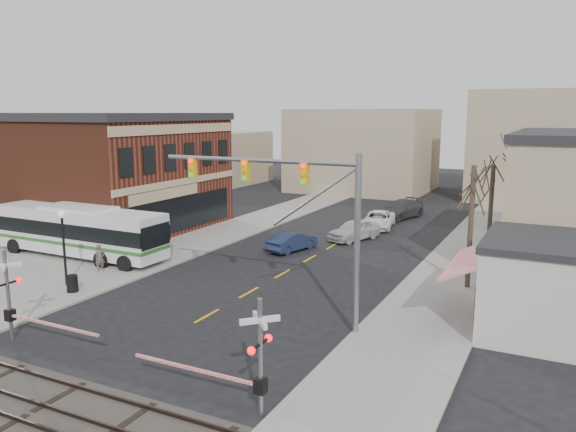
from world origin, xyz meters
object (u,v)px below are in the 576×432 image
object	(u,v)px
car_b	(292,241)
car_d	(400,209)
street_lamp	(63,232)
car_a	(354,230)
transit_bus	(80,230)
rr_crossing_west	(15,297)
pedestrian_near	(100,258)
traffic_signal_mast	(299,202)
pedestrian_far	(131,247)
car_c	(378,220)
trash_bin	(72,284)
rr_crossing_east	(249,357)

from	to	relation	value
car_b	car_d	size ratio (longest dim) A/B	0.72
street_lamp	car_a	xyz separation A→B (m)	(10.46, 18.29, -2.38)
transit_bus	street_lamp	size ratio (longest dim) A/B	3.06
rr_crossing_west	pedestrian_near	xyz separation A→B (m)	(-4.42, 9.22, -1.00)
car_a	car_b	bearing A→B (deg)	-96.34
car_d	pedestrian_near	size ratio (longest dim) A/B	3.38
traffic_signal_mast	pedestrian_far	bearing A→B (deg)	161.30
street_lamp	car_b	bearing A→B (deg)	59.49
traffic_signal_mast	rr_crossing_west	xyz separation A→B (m)	(-9.90, -7.16, -3.77)
rr_crossing_west	car_c	bearing A→B (deg)	77.67
car_b	pedestrian_far	size ratio (longest dim) A/B	2.33
rr_crossing_west	trash_bin	xyz separation A→B (m)	(-2.90, 5.64, -1.39)
traffic_signal_mast	pedestrian_near	bearing A→B (deg)	171.83
transit_bus	trash_bin	bearing A→B (deg)	-46.62
rr_crossing_west	car_a	distance (m)	25.52
rr_crossing_east	car_a	xyz separation A→B (m)	(-5.63, 25.43, -1.18)
rr_crossing_west	pedestrian_far	xyz separation A→B (m)	(-4.53, 12.05, -0.96)
transit_bus	pedestrian_far	distance (m)	4.01
street_lamp	pedestrian_far	xyz separation A→B (m)	(-0.31, 5.63, -2.15)
trash_bin	car_b	xyz separation A→B (m)	(6.40, 13.88, 0.11)
rr_crossing_west	car_c	size ratio (longest dim) A/B	1.10
car_a	trash_bin	bearing A→B (deg)	-94.10
traffic_signal_mast	rr_crossing_east	bearing A→B (deg)	-75.95
rr_crossing_east	trash_bin	distance (m)	16.14
street_lamp	car_c	bearing A→B (deg)	65.39
transit_bus	trash_bin	world-z (taller)	transit_bus
car_a	car_b	distance (m)	5.88
pedestrian_near	street_lamp	bearing A→B (deg)	-155.65
rr_crossing_east	pedestrian_near	xyz separation A→B (m)	(-16.29, 9.93, -1.00)
trash_bin	pedestrian_near	bearing A→B (deg)	112.96
trash_bin	car_b	size ratio (longest dim) A/B	0.22
car_c	traffic_signal_mast	bearing A→B (deg)	-91.14
street_lamp	car_b	size ratio (longest dim) A/B	1.02
transit_bus	trash_bin	xyz separation A→B (m)	(5.49, -5.81, -1.30)
street_lamp	trash_bin	xyz separation A→B (m)	(1.32, -0.78, -2.59)
pedestrian_near	car_b	bearing A→B (deg)	-17.29
rr_crossing_east	car_d	size ratio (longest dim) A/B	0.98
traffic_signal_mast	car_a	world-z (taller)	traffic_signal_mast
rr_crossing_east	car_a	size ratio (longest dim) A/B	1.21
street_lamp	car_c	world-z (taller)	street_lamp
car_c	car_d	xyz separation A→B (m)	(0.44, 5.20, 0.12)
car_c	pedestrian_near	bearing A→B (deg)	-127.45
trash_bin	rr_crossing_west	bearing A→B (deg)	-62.75
car_b	pedestrian_far	bearing A→B (deg)	57.23
rr_crossing_west	car_a	xyz separation A→B (m)	(6.24, 24.71, -1.18)
transit_bus	car_b	distance (m)	14.42
car_a	car_d	xyz separation A→B (m)	(0.74, 10.40, 0.05)
pedestrian_far	car_c	bearing A→B (deg)	16.55
rr_crossing_east	trash_bin	bearing A→B (deg)	156.73
car_a	pedestrian_far	size ratio (longest dim) A/B	2.60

